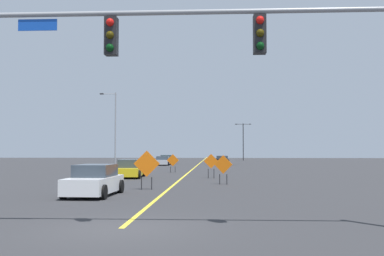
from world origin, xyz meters
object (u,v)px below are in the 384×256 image
object	(u,v)px
construction_sign_left_lane	(211,163)
car_yellow_far	(130,169)
car_black_approaching	(222,160)
car_green_distant	(166,160)
car_white_passing	(94,181)
car_silver_near	(163,161)
construction_sign_right_lane	(173,161)
construction_sign_left_shoulder	(147,165)
street_lamp_near_left	(114,126)
traffic_signal_assembly	(255,51)
street_lamp_mid_left	(243,138)
construction_sign_right_shoulder	(223,166)
construction_sign_median_near	(145,161)

from	to	relation	value
construction_sign_left_lane	car_yellow_far	size ratio (longest dim) A/B	0.43
car_black_approaching	car_green_distant	distance (m)	8.53
car_white_passing	car_silver_near	size ratio (longest dim) A/B	1.12
construction_sign_right_lane	construction_sign_left_shoulder	bearing A→B (deg)	-88.98
car_green_distant	construction_sign_left_shoulder	bearing A→B (deg)	-85.12
street_lamp_near_left	car_green_distant	xyz separation A→B (m)	(4.68, 14.17, -4.28)
construction_sign_left_shoulder	car_yellow_far	size ratio (longest dim) A/B	0.49
street_lamp_near_left	car_silver_near	size ratio (longest dim) A/B	2.29
traffic_signal_assembly	street_lamp_mid_left	size ratio (longest dim) A/B	1.70
car_white_passing	car_black_approaching	xyz separation A→B (m)	(6.44, 44.33, -0.07)
construction_sign_left_lane	construction_sign_right_shoulder	world-z (taller)	construction_sign_left_lane
construction_sign_right_lane	car_yellow_far	world-z (taller)	construction_sign_right_lane
street_lamp_mid_left	car_black_approaching	distance (m)	24.09
car_silver_near	car_black_approaching	bearing A→B (deg)	23.44
car_black_approaching	car_yellow_far	distance (m)	31.67
construction_sign_left_lane	car_green_distant	distance (m)	34.25
construction_sign_median_near	construction_sign_right_shoulder	distance (m)	13.64
construction_sign_median_near	car_yellow_far	bearing A→B (deg)	-92.91
construction_sign_right_shoulder	car_green_distant	size ratio (longest dim) A/B	0.40
construction_sign_median_near	traffic_signal_assembly	bearing A→B (deg)	-75.16
car_green_distant	construction_sign_left_lane	bearing A→B (deg)	-78.17
construction_sign_left_shoulder	construction_sign_left_lane	world-z (taller)	construction_sign_left_shoulder
car_white_passing	traffic_signal_assembly	bearing A→B (deg)	-52.11
construction_sign_median_near	construction_sign_right_shoulder	world-z (taller)	construction_sign_right_shoulder
street_lamp_mid_left	car_green_distant	bearing A→B (deg)	-120.99
construction_sign_left_shoulder	car_green_distant	world-z (taller)	construction_sign_left_shoulder
street_lamp_mid_left	construction_sign_median_near	world-z (taller)	street_lamp_mid_left
construction_sign_right_lane	street_lamp_mid_left	bearing A→B (deg)	78.66
construction_sign_left_shoulder	car_white_passing	distance (m)	3.88
construction_sign_median_near	construction_sign_right_shoulder	bearing A→B (deg)	-60.54
construction_sign_left_lane	car_silver_near	world-z (taller)	construction_sign_left_lane
car_green_distant	car_yellow_far	xyz separation A→B (m)	(0.85, -33.10, 0.04)
construction_sign_left_shoulder	car_white_passing	bearing A→B (deg)	-120.28
construction_sign_left_lane	construction_sign_median_near	bearing A→B (deg)	134.70
car_green_distant	traffic_signal_assembly	bearing A→B (deg)	-81.29
street_lamp_near_left	car_white_passing	world-z (taller)	street_lamp_near_left
street_lamp_near_left	car_silver_near	xyz separation A→B (m)	(4.82, 8.37, -4.32)
street_lamp_mid_left	car_silver_near	bearing A→B (deg)	-114.98
car_white_passing	car_black_approaching	bearing A→B (deg)	81.73
street_lamp_mid_left	car_green_distant	world-z (taller)	street_lamp_mid_left
construction_sign_median_near	construction_sign_left_lane	bearing A→B (deg)	-45.30
traffic_signal_assembly	car_black_approaching	bearing A→B (deg)	90.27
construction_sign_median_near	car_white_passing	distance (m)	19.08
construction_sign_left_lane	car_black_approaching	distance (m)	31.25
car_silver_near	street_lamp_near_left	bearing A→B (deg)	-119.92
traffic_signal_assembly	car_silver_near	xyz separation A→B (m)	(-8.32, 49.43, -4.20)
traffic_signal_assembly	construction_sign_right_shoulder	world-z (taller)	traffic_signal_assembly
traffic_signal_assembly	car_white_passing	world-z (taller)	traffic_signal_assembly
construction_sign_left_shoulder	traffic_signal_assembly	bearing A→B (deg)	-68.19
traffic_signal_assembly	construction_sign_right_lane	xyz separation A→B (m)	(-5.08, 29.96, -3.73)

